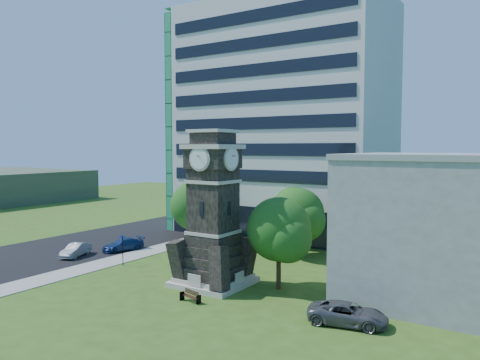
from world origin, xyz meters
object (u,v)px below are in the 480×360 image
Objects in this scene: car_street_mid at (76,250)px; car_east_lot at (348,314)px; car_street_north at (123,245)px; park_bench at (191,296)px; street_sign at (123,246)px; clock_tower at (213,218)px.

car_east_lot is at bearing -25.85° from car_street_mid.
car_street_mid is 0.89× the size of car_street_north.
park_bench is 12.62m from street_sign.
park_bench is (16.29, -8.97, -0.21)m from car_street_north.
car_east_lot reaches higher than park_bench.
clock_tower is at bearing -21.51° from car_street_mid.
clock_tower is 2.53× the size of car_east_lot.
car_street_mid is 2.48× the size of park_bench.
street_sign reaches higher than car_east_lot.
clock_tower is at bearing -7.90° from street_sign.
clock_tower is 11.11m from street_sign.
car_street_mid is at bearing 179.07° from clock_tower.
car_east_lot is 3.06× the size of park_bench.
car_east_lot is 10.92m from park_bench.
clock_tower reaches higher than park_bench.
clock_tower is 6.57m from park_bench.
clock_tower reaches higher than car_east_lot.
car_street_north is 2.79× the size of park_bench.
street_sign is at bearing -20.17° from car_street_mid.
car_street_mid is 18.84m from park_bench.
car_east_lot is 1.72× the size of street_sign.
street_sign is (6.61, 0.05, 1.12)m from car_street_mid.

